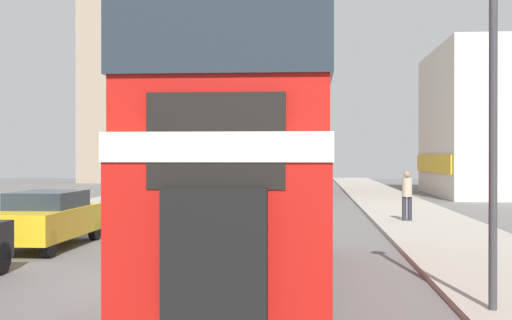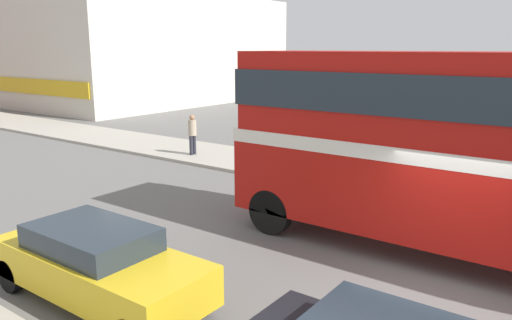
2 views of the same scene
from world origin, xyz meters
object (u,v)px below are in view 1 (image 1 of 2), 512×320
bus_distant (286,152)px  street_lamp (493,39)px  pedestrian_walking (407,193)px  car_parked_mid (46,218)px  double_decker_bus (256,138)px

bus_distant → street_lamp: bearing=-83.4°
pedestrian_walking → street_lamp: bearing=-92.7°
car_parked_mid → street_lamp: street_lamp is taller
bus_distant → pedestrian_walking: 23.09m
double_decker_bus → car_parked_mid: (-5.67, 4.89, -1.88)m
pedestrian_walking → street_lamp: size_ratio=0.28×
bus_distant → pedestrian_walking: bus_distant is taller
double_decker_bus → pedestrian_walking: bearing=70.5°
double_decker_bus → street_lamp: street_lamp is taller
double_decker_bus → bus_distant: double_decker_bus is taller
street_lamp → bus_distant: bearing=96.6°
bus_distant → car_parked_mid: 29.98m
double_decker_bus → bus_distant: (-0.70, 34.40, -0.06)m
car_parked_mid → double_decker_bus: bearing=-40.8°
double_decker_bus → street_lamp: size_ratio=1.86×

